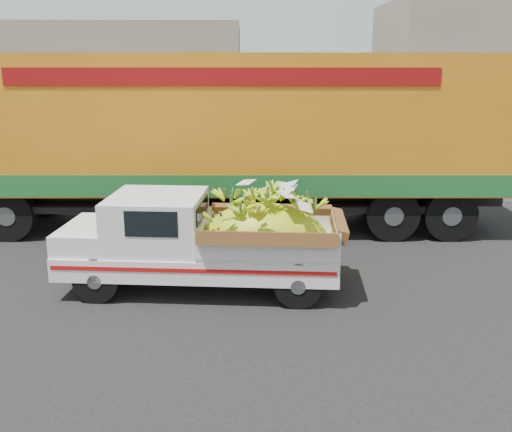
{
  "coord_description": "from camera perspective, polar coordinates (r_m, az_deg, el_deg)",
  "views": [
    {
      "loc": [
        1.17,
        -9.61,
        3.59
      ],
      "look_at": [
        1.36,
        -0.24,
        1.09
      ],
      "focal_mm": 40.0,
      "sensor_mm": 36.0,
      "label": 1
    }
  ],
  "objects": [
    {
      "name": "building_left",
      "position": [
        24.73,
        -23.41,
        11.25
      ],
      "size": [
        18.0,
        6.0,
        5.0
      ],
      "primitive_type": "cube",
      "color": "gray",
      "rests_on": "ground"
    },
    {
      "name": "pickup_truck",
      "position": [
        9.26,
        -3.51,
        -2.36
      ],
      "size": [
        4.57,
        2.0,
        1.56
      ],
      "rotation": [
        0.0,
        0.0,
        -0.09
      ],
      "color": "black",
      "rests_on": "ground"
    },
    {
      "name": "sidewalk",
      "position": [
        17.43,
        -5.01,
        3.27
      ],
      "size": [
        60.0,
        4.0,
        0.14
      ],
      "primitive_type": "cube",
      "color": "gray",
      "rests_on": "ground"
    },
    {
      "name": "ground",
      "position": [
        10.32,
        -7.65,
        -5.52
      ],
      "size": [
        100.0,
        100.0,
        0.0
      ],
      "primitive_type": "plane",
      "color": "black",
      "rests_on": "ground"
    },
    {
      "name": "semi_trailer",
      "position": [
        12.58,
        -2.9,
        8.25
      ],
      "size": [
        12.02,
        2.75,
        3.8
      ],
      "rotation": [
        0.0,
        0.0,
        -0.02
      ],
      "color": "black",
      "rests_on": "ground"
    },
    {
      "name": "curb",
      "position": [
        15.39,
        -5.51,
        1.7
      ],
      "size": [
        60.0,
        0.25,
        0.15
      ],
      "primitive_type": "cube",
      "color": "gray",
      "rests_on": "ground"
    }
  ]
}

